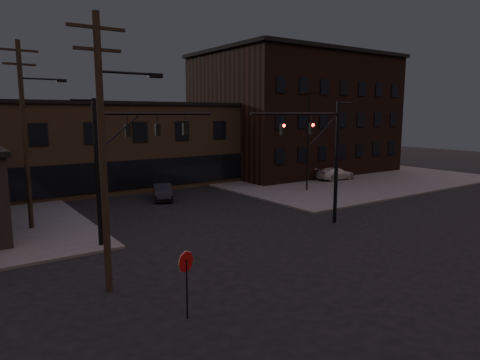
# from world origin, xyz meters

# --- Properties ---
(ground) EXTENTS (140.00, 140.00, 0.00)m
(ground) POSITION_xyz_m (0.00, 0.00, 0.00)
(ground) COLOR black
(ground) RESTS_ON ground
(sidewalk_ne) EXTENTS (30.00, 30.00, 0.15)m
(sidewalk_ne) POSITION_xyz_m (22.00, 22.00, 0.07)
(sidewalk_ne) COLOR #474744
(sidewalk_ne) RESTS_ON ground
(building_row) EXTENTS (40.00, 12.00, 8.00)m
(building_row) POSITION_xyz_m (0.00, 28.00, 4.00)
(building_row) COLOR brown
(building_row) RESTS_ON ground
(building_right) EXTENTS (22.00, 16.00, 14.00)m
(building_right) POSITION_xyz_m (22.00, 26.00, 7.00)
(building_right) COLOR black
(building_right) RESTS_ON ground
(traffic_signal_near) EXTENTS (7.12, 0.24, 8.00)m
(traffic_signal_near) POSITION_xyz_m (5.36, 4.50, 4.93)
(traffic_signal_near) COLOR black
(traffic_signal_near) RESTS_ON ground
(traffic_signal_far) EXTENTS (7.12, 0.24, 8.00)m
(traffic_signal_far) POSITION_xyz_m (-6.72, 8.00, 5.01)
(traffic_signal_far) COLOR black
(traffic_signal_far) RESTS_ON ground
(stop_sign) EXTENTS (0.72, 0.33, 2.48)m
(stop_sign) POSITION_xyz_m (-8.00, -1.99, 1.84)
(stop_sign) COLOR black
(stop_sign) RESTS_ON ground
(utility_pole_near) EXTENTS (3.70, 0.28, 11.00)m
(utility_pole_near) POSITION_xyz_m (-9.43, 2.00, 5.87)
(utility_pole_near) COLOR black
(utility_pole_near) RESTS_ON ground
(utility_pole_mid) EXTENTS (3.70, 0.28, 11.50)m
(utility_pole_mid) POSITION_xyz_m (-10.44, 14.00, 6.13)
(utility_pole_mid) COLOR black
(utility_pole_mid) RESTS_ON ground
(lot_light_a) EXTENTS (1.50, 0.28, 9.14)m
(lot_light_a) POSITION_xyz_m (13.00, 14.00, 5.51)
(lot_light_a) COLOR black
(lot_light_a) RESTS_ON ground
(lot_light_b) EXTENTS (1.50, 0.28, 9.14)m
(lot_light_b) POSITION_xyz_m (19.00, 19.00, 5.51)
(lot_light_b) COLOR black
(lot_light_b) RESTS_ON ground
(parked_car_lot_a) EXTENTS (4.70, 2.74, 1.50)m
(parked_car_lot_a) POSITION_xyz_m (13.92, 19.72, 0.90)
(parked_car_lot_a) COLOR black
(parked_car_lot_a) RESTS_ON sidewalk_ne
(parked_car_lot_b) EXTENTS (4.68, 2.17, 1.32)m
(parked_car_lot_b) POSITION_xyz_m (19.93, 16.84, 0.81)
(parked_car_lot_b) COLOR #B2B2B4
(parked_car_lot_b) RESTS_ON sidewalk_ne
(car_crossing) EXTENTS (2.86, 4.42, 1.38)m
(car_crossing) POSITION_xyz_m (0.27, 18.11, 0.69)
(car_crossing) COLOR black
(car_crossing) RESTS_ON ground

